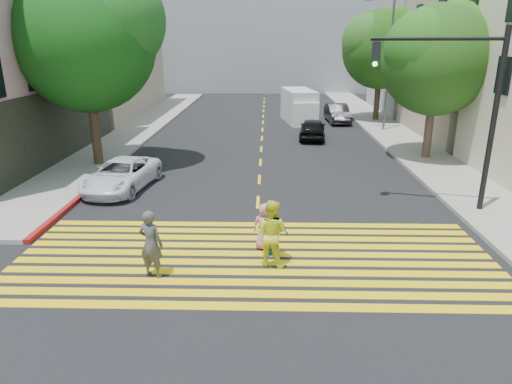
{
  "coord_description": "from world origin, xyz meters",
  "views": [
    {
      "loc": [
        0.33,
        -10.35,
        5.82
      ],
      "look_at": [
        0.0,
        3.0,
        1.4
      ],
      "focal_mm": 32.0,
      "sensor_mm": 36.0,
      "label": 1
    }
  ],
  "objects_px": {
    "pedestrian_woman": "(271,233)",
    "white_van": "(299,107)",
    "dark_car_parked": "(337,113)",
    "tree_left": "(87,34)",
    "tree_right_far": "(382,45)",
    "tree_right_near": "(439,54)",
    "pedestrian_extra": "(273,232)",
    "dark_car_near": "(312,129)",
    "silver_car": "(300,104)",
    "traffic_signal": "(459,95)",
    "white_sedan": "(122,175)",
    "pedestrian_man": "(151,244)",
    "pedestrian_child": "(265,226)"
  },
  "relations": [
    {
      "from": "pedestrian_extra",
      "to": "dark_car_near",
      "type": "distance_m",
      "value": 16.72
    },
    {
      "from": "tree_left",
      "to": "dark_car_near",
      "type": "bearing_deg",
      "value": 31.62
    },
    {
      "from": "tree_right_far",
      "to": "dark_car_parked",
      "type": "relative_size",
      "value": 1.98
    },
    {
      "from": "pedestrian_woman",
      "to": "silver_car",
      "type": "distance_m",
      "value": 29.15
    },
    {
      "from": "tree_right_near",
      "to": "tree_left",
      "type": "bearing_deg",
      "value": -174.03
    },
    {
      "from": "white_van",
      "to": "dark_car_parked",
      "type": "bearing_deg",
      "value": -9.91
    },
    {
      "from": "pedestrian_extra",
      "to": "white_sedan",
      "type": "height_order",
      "value": "pedestrian_extra"
    },
    {
      "from": "pedestrian_man",
      "to": "pedestrian_child",
      "type": "height_order",
      "value": "pedestrian_man"
    },
    {
      "from": "pedestrian_woman",
      "to": "white_sedan",
      "type": "xyz_separation_m",
      "value": [
        -6.09,
        6.58,
        -0.32
      ]
    },
    {
      "from": "tree_left",
      "to": "white_van",
      "type": "xyz_separation_m",
      "value": [
        10.56,
        13.04,
        -5.01
      ]
    },
    {
      "from": "tree_right_near",
      "to": "dark_car_parked",
      "type": "distance_m",
      "value": 12.49
    },
    {
      "from": "dark_car_parked",
      "to": "traffic_signal",
      "type": "xyz_separation_m",
      "value": [
        1.2,
        -18.72,
        3.41
      ]
    },
    {
      "from": "silver_car",
      "to": "dark_car_near",
      "type": "bearing_deg",
      "value": 84.86
    },
    {
      "from": "pedestrian_extra",
      "to": "dark_car_parked",
      "type": "bearing_deg",
      "value": -78.18
    },
    {
      "from": "white_van",
      "to": "pedestrian_child",
      "type": "bearing_deg",
      "value": -104.66
    },
    {
      "from": "silver_car",
      "to": "pedestrian_extra",
      "type": "bearing_deg",
      "value": 79.77
    },
    {
      "from": "white_sedan",
      "to": "tree_right_near",
      "type": "bearing_deg",
      "value": 28.52
    },
    {
      "from": "tree_right_far",
      "to": "dark_car_near",
      "type": "relative_size",
      "value": 2.14
    },
    {
      "from": "dark_car_parked",
      "to": "white_van",
      "type": "height_order",
      "value": "white_van"
    },
    {
      "from": "pedestrian_woman",
      "to": "white_van",
      "type": "relative_size",
      "value": 0.35
    },
    {
      "from": "tree_right_far",
      "to": "pedestrian_extra",
      "type": "bearing_deg",
      "value": -109.23
    },
    {
      "from": "tree_left",
      "to": "pedestrian_woman",
      "type": "distance_m",
      "value": 14.16
    },
    {
      "from": "tree_right_near",
      "to": "silver_car",
      "type": "distance_m",
      "value": 18.47
    },
    {
      "from": "silver_car",
      "to": "tree_right_near",
      "type": "bearing_deg",
      "value": 102.67
    },
    {
      "from": "tree_left",
      "to": "tree_right_far",
      "type": "distance_m",
      "value": 21.46
    },
    {
      "from": "tree_right_far",
      "to": "pedestrian_woman",
      "type": "bearing_deg",
      "value": -109.02
    },
    {
      "from": "tree_right_near",
      "to": "traffic_signal",
      "type": "distance_m",
      "value": 7.77
    },
    {
      "from": "pedestrian_man",
      "to": "silver_car",
      "type": "xyz_separation_m",
      "value": [
        5.81,
        29.73,
        -0.28
      ]
    },
    {
      "from": "tree_right_far",
      "to": "dark_car_parked",
      "type": "distance_m",
      "value": 5.82
    },
    {
      "from": "pedestrian_child",
      "to": "pedestrian_extra",
      "type": "height_order",
      "value": "pedestrian_extra"
    },
    {
      "from": "tree_right_far",
      "to": "pedestrian_man",
      "type": "height_order",
      "value": "tree_right_far"
    },
    {
      "from": "silver_car",
      "to": "traffic_signal",
      "type": "bearing_deg",
      "value": 93.47
    },
    {
      "from": "pedestrian_woman",
      "to": "pedestrian_extra",
      "type": "height_order",
      "value": "pedestrian_woman"
    },
    {
      "from": "tree_right_near",
      "to": "tree_right_far",
      "type": "relative_size",
      "value": 0.94
    },
    {
      "from": "dark_car_parked",
      "to": "traffic_signal",
      "type": "relative_size",
      "value": 0.66
    },
    {
      "from": "pedestrian_extra",
      "to": "dark_car_parked",
      "type": "xyz_separation_m",
      "value": [
        5.07,
        22.73,
        -0.08
      ]
    },
    {
      "from": "tree_left",
      "to": "tree_right_near",
      "type": "distance_m",
      "value": 16.53
    },
    {
      "from": "white_van",
      "to": "traffic_signal",
      "type": "relative_size",
      "value": 0.84
    },
    {
      "from": "tree_left",
      "to": "pedestrian_woman",
      "type": "height_order",
      "value": "tree_left"
    },
    {
      "from": "dark_car_near",
      "to": "tree_left",
      "type": "bearing_deg",
      "value": 38.01
    },
    {
      "from": "tree_right_near",
      "to": "tree_right_far",
      "type": "xyz_separation_m",
      "value": [
        0.1,
        11.96,
        0.34
      ]
    },
    {
      "from": "pedestrian_extra",
      "to": "white_van",
      "type": "relative_size",
      "value": 0.29
    },
    {
      "from": "silver_car",
      "to": "dark_car_parked",
      "type": "xyz_separation_m",
      "value": [
        2.39,
        -5.81,
        0.06
      ]
    },
    {
      "from": "silver_car",
      "to": "pedestrian_child",
      "type": "bearing_deg",
      "value": 79.17
    },
    {
      "from": "pedestrian_extra",
      "to": "white_sedan",
      "type": "distance_m",
      "value": 8.67
    },
    {
      "from": "dark_car_near",
      "to": "traffic_signal",
      "type": "distance_m",
      "value": 13.48
    },
    {
      "from": "tree_right_far",
      "to": "dark_car_near",
      "type": "height_order",
      "value": "tree_right_far"
    },
    {
      "from": "tree_left",
      "to": "tree_right_far",
      "type": "bearing_deg",
      "value": 39.63
    },
    {
      "from": "tree_right_near",
      "to": "pedestrian_man",
      "type": "relative_size",
      "value": 4.23
    },
    {
      "from": "tree_left",
      "to": "pedestrian_extra",
      "type": "height_order",
      "value": "tree_left"
    }
  ]
}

